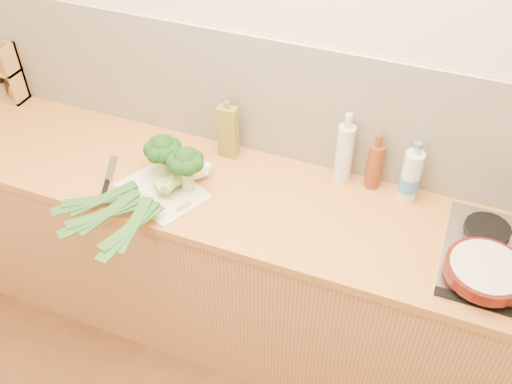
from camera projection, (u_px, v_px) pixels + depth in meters
room_shell at (284, 103)px, 2.31m from camera, size 3.50×3.50×3.50m
counter at (258, 270)px, 2.59m from camera, size 3.20×0.62×0.90m
chopping_board at (163, 191)px, 2.31m from camera, size 0.41×0.37×0.01m
broccoli_left at (163, 149)px, 2.30m from camera, size 0.16×0.16×0.19m
broccoli_right at (186, 162)px, 2.22m from camera, size 0.15×0.15×0.20m
leek_front at (149, 187)px, 2.29m from camera, size 0.48×0.48×0.04m
leek_mid at (155, 191)px, 2.24m from camera, size 0.37×0.59×0.04m
leek_back at (163, 192)px, 2.21m from camera, size 0.12×0.65×0.04m
chefs_knife at (106, 185)px, 2.33m from camera, size 0.14×0.28×0.02m
skillet at (487, 271)px, 1.92m from camera, size 0.41×0.28×0.05m
oil_tin at (228, 132)px, 2.41m from camera, size 0.08×0.05×0.27m
glass_bottle at (344, 153)px, 2.28m from camera, size 0.07×0.07×0.32m
amber_bottle at (375, 165)px, 2.27m from camera, size 0.06×0.06×0.25m
water_bottle at (410, 178)px, 2.22m from camera, size 0.08×0.08×0.25m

